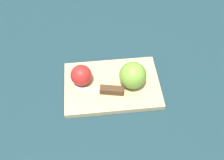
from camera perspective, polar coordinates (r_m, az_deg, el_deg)
ground_plane at (r=0.87m, az=0.00°, el=-1.50°), size 4.00×4.00×0.00m
cutting_board at (r=0.87m, az=0.00°, el=-1.15°), size 0.34×0.26×0.02m
apple_half_left at (r=0.83m, az=4.52°, el=1.04°), size 0.09×0.09×0.09m
apple_half_right at (r=0.84m, az=-6.70°, el=1.03°), size 0.07×0.07×0.07m
knife at (r=0.83m, az=-0.39°, el=-2.25°), size 0.15×0.07×0.02m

